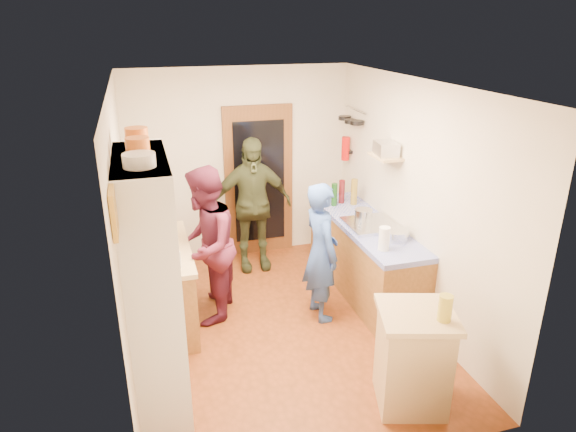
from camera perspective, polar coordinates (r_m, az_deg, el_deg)
name	(u,v)px	position (r m, az deg, el deg)	size (l,w,h in m)	color
floor	(280,327)	(5.77, -0.85, -12.18)	(3.00, 4.00, 0.02)	brown
ceiling	(279,82)	(4.86, -1.02, 14.63)	(3.00, 4.00, 0.02)	silver
wall_back	(240,165)	(7.03, -5.36, 5.70)	(3.00, 0.02, 2.60)	beige
wall_front	(362,321)	(3.48, 8.21, -11.43)	(3.00, 0.02, 2.60)	beige
wall_left	(124,232)	(5.01, -17.80, -1.71)	(0.02, 4.00, 2.60)	beige
wall_right	(413,201)	(5.74, 13.76, 1.59)	(0.02, 4.00, 2.60)	beige
door_frame	(259,182)	(7.12, -3.25, 3.84)	(0.95, 0.06, 2.10)	brown
door_glass	(259,182)	(7.08, -3.19, 3.76)	(0.70, 0.02, 1.70)	black
hutch_body	(153,288)	(4.37, -14.78, -7.78)	(0.40, 1.20, 2.20)	white
hutch_top_shelf	(139,160)	(3.97, -16.22, 6.02)	(0.40, 1.14, 0.04)	white
plate_stack	(139,160)	(3.69, -16.22, 5.98)	(0.23, 0.23, 0.09)	white
orange_pot_a	(138,147)	(3.98, -16.36, 7.38)	(0.18, 0.18, 0.14)	orange
orange_pot_b	(137,138)	(4.26, -16.45, 8.35)	(0.18, 0.18, 0.16)	orange
left_counter_base	(163,288)	(5.79, -13.74, -7.74)	(0.60, 1.40, 0.85)	#976130
left_counter_top	(159,250)	(5.59, -14.14, -3.69)	(0.64, 1.44, 0.05)	tan
toaster	(166,260)	(5.08, -13.36, -4.77)	(0.24, 0.16, 0.18)	white
kettle	(154,244)	(5.44, -14.71, -3.05)	(0.17, 0.17, 0.19)	white
orange_bowl	(165,236)	(5.75, -13.52, -2.19)	(0.18, 0.18, 0.08)	orange
chopping_board	(157,225)	(6.15, -14.31, -0.98)	(0.30, 0.22, 0.03)	tan
right_counter_base	(364,259)	(6.34, 8.42, -4.72)	(0.60, 2.20, 0.84)	#976130
right_counter_top	(366,225)	(6.16, 8.64, -0.94)	(0.62, 2.22, 0.06)	#1121B2
hob	(371,225)	(6.04, 9.17, -0.94)	(0.55, 0.58, 0.04)	silver
pot_on_hob	(363,215)	(6.07, 8.38, 0.13)	(0.21, 0.21, 0.14)	silver
bottle_a	(334,194)	(6.61, 5.17, 2.40)	(0.08, 0.08, 0.30)	#143F14
bottle_b	(342,192)	(6.71, 5.99, 2.72)	(0.08, 0.08, 0.31)	#591419
bottle_c	(354,192)	(6.67, 7.35, 2.68)	(0.08, 0.08, 0.34)	olive
paper_towel	(384,239)	(5.41, 10.64, -2.49)	(0.12, 0.12, 0.25)	white
mixing_bowl	(396,234)	(5.72, 11.88, -2.02)	(0.28, 0.28, 0.11)	silver
island_base	(412,361)	(4.67, 13.66, -15.36)	(0.55, 0.55, 0.86)	tan
island_top	(417,315)	(4.42, 14.17, -10.59)	(0.62, 0.62, 0.05)	tan
cutting_board	(410,310)	(4.44, 13.40, -10.17)	(0.35, 0.28, 0.02)	white
oil_jar	(445,308)	(4.29, 17.06, -9.76)	(0.11, 0.11, 0.22)	#AD9E2D
pan_rail	(356,110)	(6.85, 7.57, 11.62)	(0.02, 0.02, 0.65)	silver
pan_hang_a	(357,122)	(6.69, 7.64, 10.26)	(0.18, 0.18, 0.05)	black
pan_hang_b	(350,121)	(6.87, 6.96, 10.41)	(0.16, 0.16, 0.05)	black
pan_hang_c	(345,118)	(7.05, 6.32, 10.79)	(0.17, 0.17, 0.05)	black
wall_shelf	(385,157)	(5.93, 10.78, 6.51)	(0.26, 0.42, 0.03)	tan
radio	(386,149)	(5.91, 10.84, 7.36)	(0.22, 0.30, 0.15)	silver
ext_bracket	(349,152)	(7.13, 6.85, 7.10)	(0.06, 0.10, 0.04)	black
fire_extinguisher	(346,149)	(7.10, 6.41, 7.46)	(0.11, 0.11, 0.32)	red
picture_frame	(114,213)	(3.30, -18.81, 0.32)	(0.03, 0.25, 0.30)	gold
person_hob	(324,252)	(5.59, 4.07, -4.05)	(0.57, 0.38, 1.57)	#2F4FA0
person_left	(209,244)	(5.63, -8.75, -3.12)	(0.85, 0.66, 1.74)	#4B1629
person_back	(253,205)	(6.69, -3.93, 1.26)	(1.05, 0.44, 1.79)	#31371F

